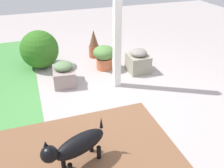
{
  "coord_description": "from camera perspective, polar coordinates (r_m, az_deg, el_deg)",
  "views": [
    {
      "loc": [
        -2.99,
        1.0,
        2.09
      ],
      "look_at": [
        -0.03,
        -0.02,
        0.3
      ],
      "focal_mm": 39.78,
      "sensor_mm": 36.0,
      "label": 1
    }
  ],
  "objects": [
    {
      "name": "terracotta_pot_spiky",
      "position": [
        5.17,
        -4.2,
        9.05
      ],
      "size": [
        0.21,
        0.21,
        0.58
      ],
      "color": "#AD4D33",
      "rests_on": "ground"
    },
    {
      "name": "terracotta_pot_broad",
      "position": [
        4.64,
        -1.81,
        6.48
      ],
      "size": [
        0.41,
        0.41,
        0.45
      ],
      "color": "#CB6640",
      "rests_on": "ground"
    },
    {
      "name": "dog",
      "position": [
        2.62,
        -8.26,
        -13.91
      ],
      "size": [
        0.42,
        0.71,
        0.5
      ],
      "color": "black",
      "rests_on": "ground"
    },
    {
      "name": "porch_pillar",
      "position": [
        3.76,
        1.21,
        14.82
      ],
      "size": [
        0.11,
        0.11,
        2.24
      ],
      "primitive_type": "cube",
      "color": "white",
      "rests_on": "ground"
    },
    {
      "name": "ground_plane",
      "position": [
        3.78,
        -0.49,
        -3.86
      ],
      "size": [
        12.0,
        12.0,
        0.0
      ],
      "primitive_type": "plane",
      "color": "#ACA1A0"
    },
    {
      "name": "round_shrub",
      "position": [
        4.87,
        -16.32,
        7.63
      ],
      "size": [
        0.71,
        0.71,
        0.71
      ],
      "primitive_type": "sphere",
      "color": "#306A1E",
      "rests_on": "ground"
    },
    {
      "name": "stone_planter_mid",
      "position": [
        4.23,
        -10.99,
        2.31
      ],
      "size": [
        0.51,
        0.4,
        0.4
      ],
      "color": "gray",
      "rests_on": "ground"
    },
    {
      "name": "stone_planter_nearest",
      "position": [
        4.59,
        6.03,
        5.26
      ],
      "size": [
        0.41,
        0.37,
        0.44
      ],
      "color": "gray",
      "rests_on": "ground"
    }
  ]
}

